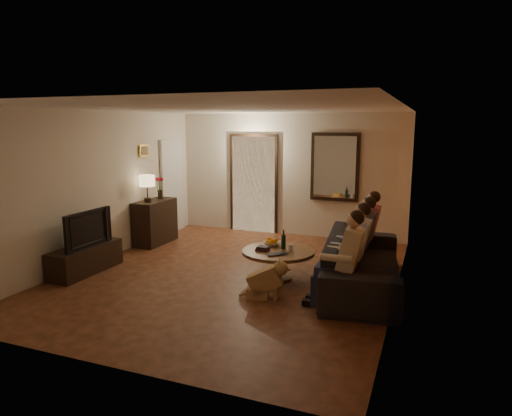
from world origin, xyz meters
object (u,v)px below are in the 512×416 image
at_px(person_a, 345,264).
at_px(wine_bottle, 284,239).
at_px(person_d, 365,233).
at_px(coffee_table, 278,264).
at_px(dog, 265,279).
at_px(dresser, 155,222).
at_px(laptop, 279,255).
at_px(sofa, 363,262).
at_px(bowl, 272,244).
at_px(tv, 83,228).
at_px(person_c, 360,242).
at_px(tv_stand, 86,259).
at_px(table_lamp, 147,188).
at_px(person_b, 353,252).

height_order(person_a, wine_bottle, person_a).
distance_m(person_d, coffee_table, 1.58).
xyz_separation_m(person_d, dog, (-1.08, -1.86, -0.32)).
bearing_deg(dresser, laptop, -24.81).
relative_size(sofa, bowl, 10.15).
bearing_deg(tv, person_c, -73.45).
xyz_separation_m(tv_stand, wine_bottle, (3.04, 0.95, 0.39)).
height_order(dog, wine_bottle, wine_bottle).
distance_m(dog, wine_bottle, 1.02).
distance_m(tv, laptop, 3.15).
height_order(dresser, sofa, dresser).
bearing_deg(tv_stand, dog, -0.33).
height_order(tv_stand, person_d, person_d).
xyz_separation_m(wine_bottle, laptop, (0.05, -0.38, -0.14)).
bearing_deg(person_d, table_lamp, -179.15).
xyz_separation_m(tv, person_c, (4.17, 1.24, -0.13)).
bearing_deg(person_a, bowl, 142.78).
distance_m(person_c, wine_bottle, 1.16).
bearing_deg(table_lamp, dog, -30.17).
relative_size(coffee_table, laptop, 3.39).
distance_m(tv, dog, 3.12).
xyz_separation_m(person_c, person_d, (0.00, 0.60, 0.00)).
xyz_separation_m(tv, dog, (3.09, -0.02, -0.45)).
bearing_deg(person_b, sofa, 71.57).
height_order(person_d, laptop, person_d).
distance_m(table_lamp, tv, 1.82).
bearing_deg(sofa, person_c, 11.71).
distance_m(person_c, bowl, 1.37).
bearing_deg(person_a, tv_stand, -179.48).
xyz_separation_m(sofa, person_c, (-0.10, 0.30, 0.22)).
bearing_deg(laptop, person_a, -70.06).
bearing_deg(dresser, bowl, -18.29).
bearing_deg(tv_stand, dresser, 90.00).
xyz_separation_m(sofa, dog, (-1.18, -0.96, -0.10)).
bearing_deg(person_b, person_a, -90.00).
relative_size(tv_stand, wine_bottle, 4.21).
bearing_deg(person_b, person_c, 90.00).
bearing_deg(person_b, person_d, 90.00).
bearing_deg(person_b, table_lamp, 164.72).
bearing_deg(person_b, laptop, -176.21).
xyz_separation_m(table_lamp, dog, (3.09, -1.79, -0.86)).
bearing_deg(tv, bowl, -69.23).
height_order(dresser, coffee_table, dresser).
height_order(tv, person_a, person_a).
relative_size(person_d, laptop, 3.65).
height_order(sofa, dog, sofa).
bearing_deg(person_d, laptop, -130.20).
distance_m(dresser, person_c, 4.24).
relative_size(person_a, person_b, 1.00).
relative_size(tv, coffee_table, 0.91).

